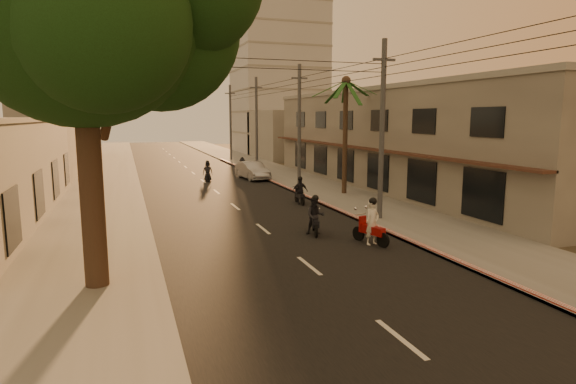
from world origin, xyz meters
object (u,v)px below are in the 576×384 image
at_px(broadleaf_tree, 95,3).
at_px(palm_tree, 346,88).
at_px(scooter_mid_a, 315,216).
at_px(scooter_far_b, 242,167).
at_px(scooter_far_a, 208,172).
at_px(scooter_mid_b, 300,192).
at_px(parked_car, 252,171).
at_px(scooter_red, 372,224).

height_order(broadleaf_tree, palm_tree, broadleaf_tree).
height_order(scooter_mid_a, scooter_far_b, scooter_mid_a).
relative_size(broadleaf_tree, scooter_mid_a, 6.66).
relative_size(palm_tree, scooter_far_b, 4.73).
bearing_deg(broadleaf_tree, scooter_far_a, 73.65).
height_order(scooter_mid_b, scooter_far_b, scooter_mid_b).
relative_size(scooter_mid_b, scooter_far_b, 1.01).
bearing_deg(scooter_mid_a, palm_tree, 74.97).
distance_m(scooter_far_b, parked_car, 2.63).
bearing_deg(scooter_far_a, scooter_red, -74.74).
bearing_deg(scooter_far_a, scooter_mid_b, -66.81).
xyz_separation_m(broadleaf_tree, scooter_far_b, (10.50, 26.35, -7.69)).
bearing_deg(broadleaf_tree, parked_car, 65.62).
relative_size(scooter_red, scooter_far_b, 1.15).
bearing_deg(scooter_far_a, palm_tree, -45.35).
height_order(scooter_mid_a, scooter_far_a, scooter_mid_a).
xyz_separation_m(palm_tree, parked_car, (-3.85, 9.88, -6.40)).
distance_m(broadleaf_tree, parked_car, 27.18).
distance_m(scooter_red, scooter_far_a, 22.26).
bearing_deg(parked_car, scooter_far_b, 88.63).
bearing_deg(scooter_mid_b, palm_tree, 33.01).
distance_m(scooter_mid_a, scooter_far_b, 22.32).
relative_size(broadleaf_tree, palm_tree, 1.48).
bearing_deg(palm_tree, parked_car, 111.31).
relative_size(scooter_mid_a, scooter_far_a, 1.04).
xyz_separation_m(scooter_far_b, parked_car, (0.25, -2.62, -0.03)).
height_order(scooter_mid_b, parked_car, scooter_mid_b).
bearing_deg(parked_car, broadleaf_tree, -121.31).
bearing_deg(broadleaf_tree, scooter_red, 9.85).
bearing_deg(parked_car, scooter_mid_b, -98.00).
height_order(scooter_red, scooter_mid_b, scooter_red).
xyz_separation_m(scooter_red, parked_car, (0.63, 21.98, -0.13)).
xyz_separation_m(scooter_mid_b, scooter_far_b, (-0.03, 14.88, 0.01)).
bearing_deg(scooter_far_b, scooter_red, -98.60).
height_order(broadleaf_tree, scooter_far_a, broadleaf_tree).
bearing_deg(scooter_far_b, scooter_mid_a, -102.73).
distance_m(scooter_red, scooter_mid_b, 9.72).
relative_size(broadleaf_tree, parked_car, 2.56).
relative_size(scooter_mid_b, parked_car, 0.37).
distance_m(scooter_far_a, scooter_far_b, 4.35).
bearing_deg(scooter_red, scooter_far_b, 71.72).
bearing_deg(broadleaf_tree, palm_tree, 43.48).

